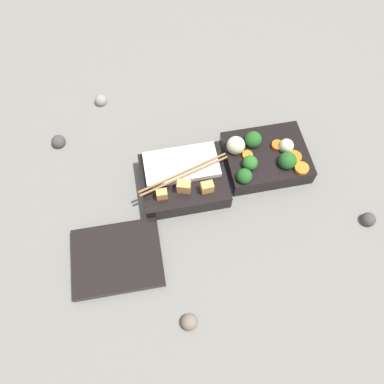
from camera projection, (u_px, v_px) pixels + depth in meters
ground_plane at (222, 179)px, 0.81m from camera, size 3.00×3.00×0.00m
bento_tray_vegetable at (265, 157)px, 0.81m from camera, size 0.17×0.14×0.07m
bento_tray_rice at (184, 180)px, 0.78m from camera, size 0.19×0.14×0.07m
bento_lid at (117, 258)px, 0.72m from camera, size 0.17×0.14×0.02m
pebble_0 at (101, 101)px, 0.91m from camera, size 0.03×0.03×0.03m
pebble_1 at (59, 142)px, 0.85m from camera, size 0.03×0.03×0.03m
pebble_2 at (189, 322)px, 0.67m from camera, size 0.03×0.03×0.03m
pebble_3 at (368, 219)px, 0.76m from camera, size 0.03×0.03×0.03m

